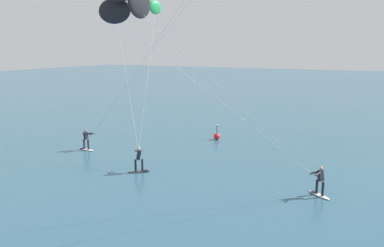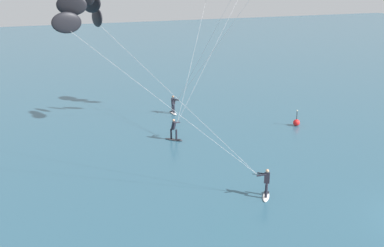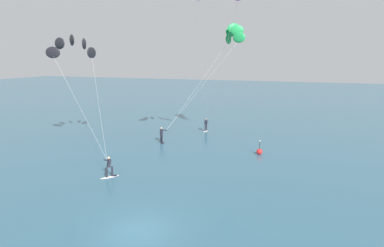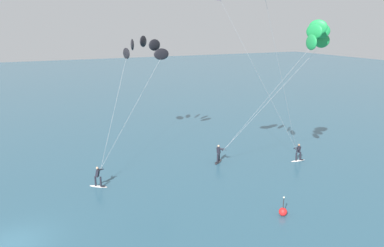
{
  "view_description": "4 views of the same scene",
  "coord_description": "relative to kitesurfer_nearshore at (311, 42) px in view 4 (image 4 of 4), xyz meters",
  "views": [
    {
      "loc": [
        -27.42,
        3.34,
        8.02
      ],
      "look_at": [
        -3.32,
        15.25,
        2.8
      ],
      "focal_mm": 37.02,
      "sensor_mm": 36.0,
      "label": 1
    },
    {
      "loc": [
        -19.85,
        -13.65,
        11.64
      ],
      "look_at": [
        -7.11,
        13.51,
        2.43
      ],
      "focal_mm": 43.65,
      "sensor_mm": 36.0,
      "label": 2
    },
    {
      "loc": [
        8.25,
        -14.23,
        9.02
      ],
      "look_at": [
        -3.02,
        16.57,
        2.5
      ],
      "focal_mm": 30.89,
      "sensor_mm": 36.0,
      "label": 3
    },
    {
      "loc": [
        22.27,
        1.19,
        12.39
      ],
      "look_at": [
        -7.36,
        14.92,
        3.85
      ],
      "focal_mm": 35.73,
      "sensor_mm": 36.0,
      "label": 4
    }
  ],
  "objects": [
    {
      "name": "ground_plane",
      "position": [
        0.51,
        -21.61,
        -11.05
      ],
      "size": [
        240.0,
        240.0,
        0.0
      ],
      "primitive_type": "plane",
      "color": "#2D566B"
    },
    {
      "name": "kitesurfer_nearshore",
      "position": [
        0.0,
        0.0,
        0.0
      ],
      "size": [
        8.89,
        7.19,
        12.7
      ],
      "color": "#333338",
      "rests_on": "ground"
    },
    {
      "name": "kitesurfer_mid_water",
      "position": [
        -13.26,
        -9.09,
        -1.35
      ],
      "size": [
        10.73,
        9.58,
        11.29
      ],
      "color": "white",
      "rests_on": "ground"
    },
    {
      "name": "marker_buoy",
      "position": [
        4.39,
        -5.23,
        -10.76
      ],
      "size": [
        0.56,
        0.56,
        1.38
      ],
      "color": "red",
      "rests_on": "ground"
    }
  ]
}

